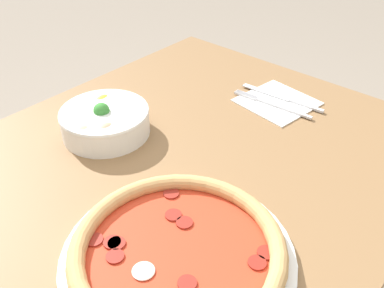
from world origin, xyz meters
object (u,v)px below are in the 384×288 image
(fork, at_px, (273,104))
(knife, at_px, (285,99))
(bowl, at_px, (105,120))
(pizza, at_px, (178,251))

(fork, height_order, knife, same)
(bowl, distance_m, fork, 0.37)
(pizza, distance_m, bowl, 0.36)
(fork, relative_size, knife, 0.94)
(bowl, height_order, fork, bowl)
(bowl, xyz_separation_m, knife, (0.36, -0.21, -0.03))
(pizza, distance_m, fork, 0.47)
(bowl, relative_size, knife, 0.87)
(bowl, height_order, knife, bowl)
(knife, bearing_deg, pizza, 100.29)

